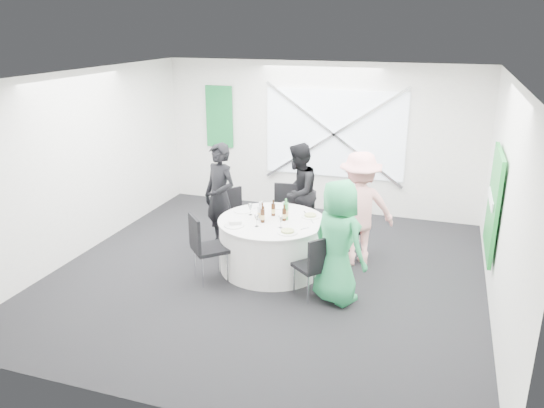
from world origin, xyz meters
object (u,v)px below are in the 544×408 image
(chair_front_right, at_px, (315,263))
(person_man_back_left, at_px, (220,197))
(chair_back, at_px, (285,209))
(person_man_back, at_px, (298,193))
(person_woman_green, at_px, (338,242))
(green_water_bottle, at_px, (286,211))
(chair_back_right, at_px, (350,223))
(chair_back_left, at_px, (235,213))
(person_woman_pink, at_px, (359,209))
(chair_front_left, at_px, (204,243))
(banquet_table, at_px, (272,244))
(clear_water_bottle, at_px, (260,213))

(chair_front_right, height_order, person_man_back_left, person_man_back_left)
(chair_back, xyz_separation_m, person_man_back, (0.17, 0.15, 0.25))
(person_woman_green, relative_size, green_water_bottle, 5.18)
(chair_back_right, distance_m, green_water_bottle, 1.11)
(chair_back_left, height_order, chair_back_right, chair_back_right)
(chair_back_left, relative_size, person_woman_pink, 0.55)
(person_woman_green, bearing_deg, chair_back_left, -2.73)
(person_man_back_left, relative_size, person_man_back, 1.05)
(chair_back_right, xyz_separation_m, chair_front_right, (-0.18, -1.44, -0.05))
(chair_front_left, height_order, person_man_back_left, person_man_back_left)
(chair_front_right, relative_size, green_water_bottle, 2.79)
(person_man_back_left, xyz_separation_m, person_woman_green, (2.11, -1.11, -0.04))
(chair_front_right, height_order, person_woman_green, person_woman_green)
(chair_back, relative_size, chair_front_right, 1.09)
(person_woman_pink, relative_size, green_water_bottle, 5.43)
(chair_back_left, bearing_deg, chair_front_left, -139.79)
(chair_back_left, bearing_deg, green_water_bottle, -81.81)
(person_man_back, xyz_separation_m, person_woman_green, (1.04, -1.83, 0.00))
(banquet_table, xyz_separation_m, green_water_bottle, (0.19, 0.07, 0.50))
(chair_front_right, relative_size, person_woman_pink, 0.51)
(person_woman_green, bearing_deg, chair_back_right, -55.71)
(green_water_bottle, bearing_deg, chair_front_left, -140.40)
(clear_water_bottle, bearing_deg, person_woman_pink, 26.43)
(chair_back_left, height_order, person_woman_pink, person_woman_pink)
(person_man_back_left, distance_m, person_woman_green, 2.39)
(banquet_table, bearing_deg, chair_back_left, 143.48)
(banquet_table, xyz_separation_m, chair_front_left, (-0.75, -0.71, 0.20))
(person_woman_green, bearing_deg, person_woman_pink, -62.09)
(chair_back_left, height_order, person_man_back_left, person_man_back_left)
(green_water_bottle, bearing_deg, person_woman_pink, 28.38)
(chair_back_right, relative_size, clear_water_bottle, 3.52)
(banquet_table, distance_m, person_woman_pink, 1.38)
(chair_front_right, xyz_separation_m, chair_front_left, (-1.57, -0.01, 0.07))
(chair_back_right, relative_size, chair_front_right, 1.08)
(chair_front_left, bearing_deg, chair_back_right, -93.63)
(chair_back_right, bearing_deg, person_woman_pink, 7.06)
(person_woman_pink, bearing_deg, chair_back_right, -73.47)
(banquet_table, bearing_deg, chair_front_right, -40.36)
(banquet_table, xyz_separation_m, chair_back_left, (-0.84, 0.62, 0.17))
(person_man_back_left, relative_size, person_woman_pink, 1.00)
(chair_back_left, bearing_deg, chair_back, -23.70)
(person_man_back, distance_m, green_water_bottle, 1.13)
(green_water_bottle, distance_m, clear_water_bottle, 0.37)
(person_man_back_left, height_order, green_water_bottle, person_man_back_left)
(chair_back, distance_m, person_woman_green, 2.09)
(chair_front_left, distance_m, green_water_bottle, 1.26)
(clear_water_bottle, bearing_deg, person_man_back, 80.24)
(chair_back, height_order, person_woman_green, person_woman_green)
(chair_back, bearing_deg, clear_water_bottle, -98.62)
(chair_front_left, relative_size, person_woman_pink, 0.58)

